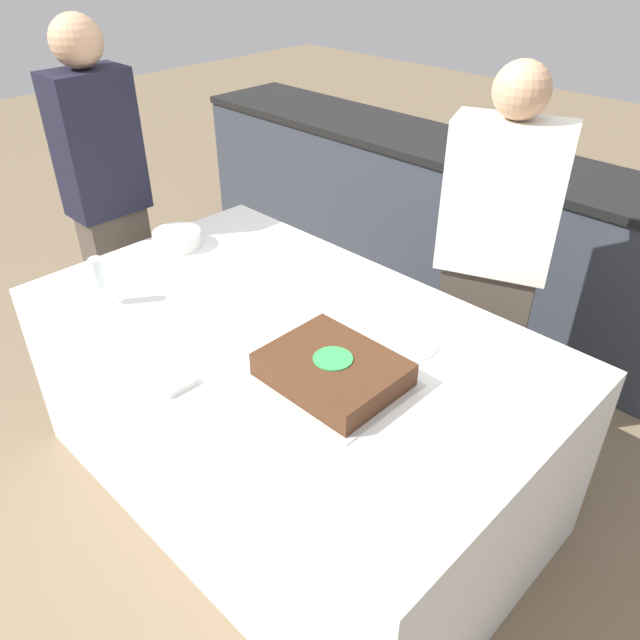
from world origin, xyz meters
name	(u,v)px	position (x,y,z in m)	size (l,w,h in m)	color
ground_plane	(293,480)	(0.00, 0.00, 0.00)	(14.00, 14.00, 0.00)	#7A664C
back_counter	(517,250)	(0.00, 1.64, 0.46)	(4.40, 0.58, 0.92)	#333842
dining_table	(291,410)	(0.00, 0.00, 0.38)	(1.88, 1.13, 0.76)	white
cake	(333,370)	(0.31, -0.10, 0.80)	(0.44, 0.36, 0.09)	#B7B2AD
plate_stack	(177,239)	(-0.78, 0.09, 0.80)	(0.20, 0.20, 0.07)	white
wine_glass	(98,274)	(-0.59, -0.37, 0.88)	(0.06, 0.06, 0.19)	white
side_plate_near_cake	(406,343)	(0.35, 0.21, 0.77)	(0.21, 0.21, 0.00)	white
utensil_pile	(167,376)	(-0.06, -0.45, 0.77)	(0.18, 0.10, 0.02)	white
person_cutting_cake	(491,268)	(0.31, 0.79, 0.80)	(0.46, 0.34, 1.57)	#4C4238
person_seated_left	(109,205)	(-1.16, 0.00, 0.87)	(0.21, 0.33, 1.64)	#4C4238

